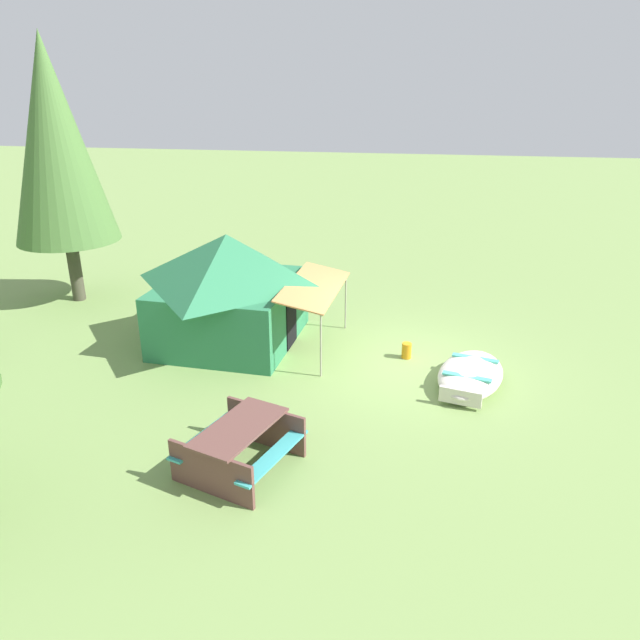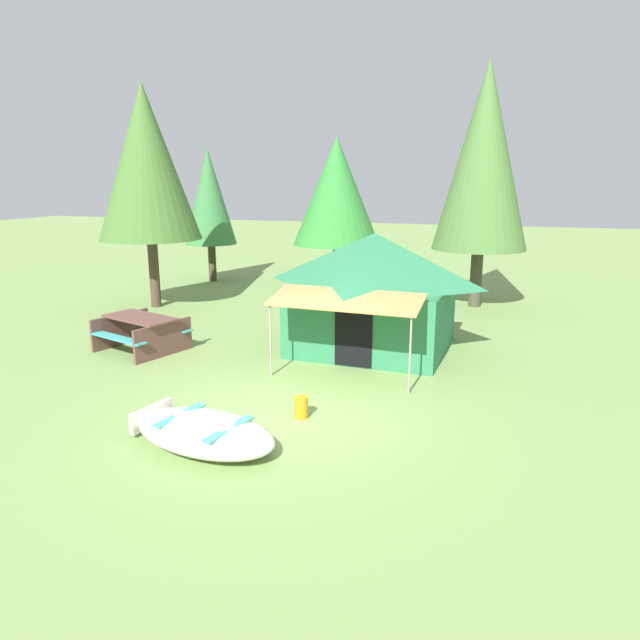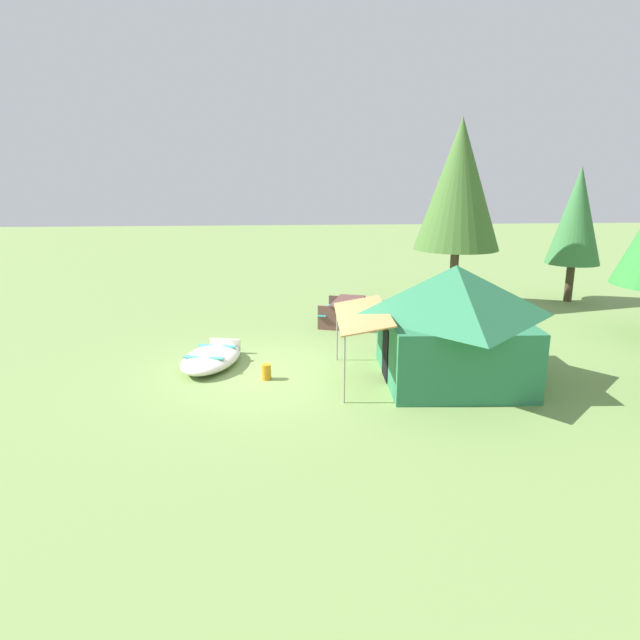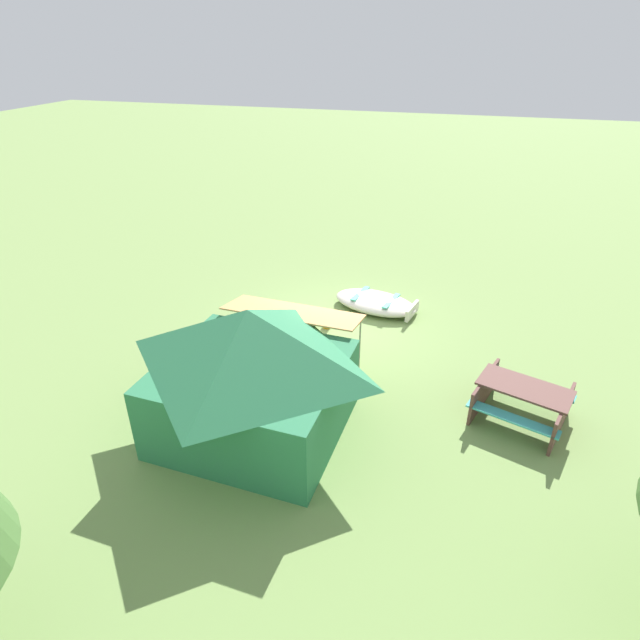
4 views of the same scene
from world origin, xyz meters
TOP-DOWN VIEW (x-y plane):
  - ground_plane at (0.00, 0.00)m, footprint 80.00×80.00m
  - beached_rowboat at (-0.71, -1.37)m, footprint 2.49×1.73m
  - canvas_cabin_tent at (0.56, 4.01)m, footprint 3.59×4.27m
  - picnic_table at (-4.22, 2.34)m, footprint 2.05×1.94m
  - cooler_box at (1.53, 2.85)m, footprint 0.45×0.63m
  - fuel_can at (0.29, -0.06)m, footprint 0.29×0.29m
  - pine_tree_back_left at (-6.40, 6.27)m, footprint 2.84×2.84m
  - pine_tree_back_right at (-2.21, 10.91)m, footprint 2.94×2.94m
  - pine_tree_far_center at (2.54, 9.08)m, footprint 2.66×2.66m
  - pine_tree_side at (-6.85, 10.68)m, footprint 1.85×1.85m

SIDE VIEW (x-z plane):
  - ground_plane at x=0.00m, z-range 0.00..0.00m
  - cooler_box at x=1.53m, z-range 0.00..0.30m
  - fuel_can at x=0.29m, z-range 0.00..0.35m
  - beached_rowboat at x=-0.71m, z-range 0.01..0.41m
  - picnic_table at x=-4.22m, z-range 0.09..0.85m
  - canvas_cabin_tent at x=0.56m, z-range 0.05..2.59m
  - pine_tree_side at x=-6.85m, z-range 0.66..5.38m
  - pine_tree_back_right at x=-2.21m, z-range 0.73..5.76m
  - pine_tree_back_left at x=-6.40m, z-range 0.97..7.20m
  - pine_tree_far_center at x=2.54m, z-range 0.83..7.67m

